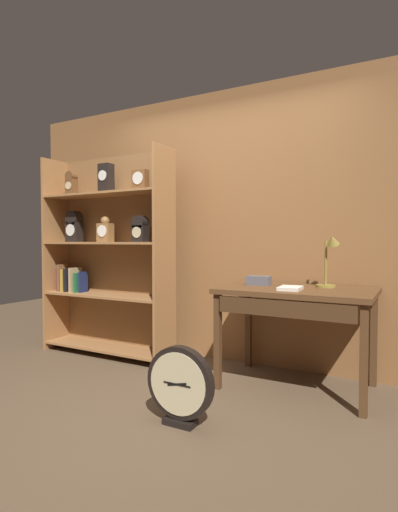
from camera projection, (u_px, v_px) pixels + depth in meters
The scene contains 8 objects.
ground_plane at pixel (139, 413), 2.70m from camera, with size 10.00×10.00×0.00m, color brown.
back_wood_panel at pixel (227, 226), 3.89m from camera, with size 4.80×0.05×2.60m, color brown.
bookshelf at pixel (106, 254), 4.09m from camera, with size 1.44×0.35×2.03m.
workbench at pixel (296, 300), 3.13m from camera, with size 1.16×0.75×0.79m.
desk_lamp at pixel (329, 260), 3.16m from camera, with size 0.19×0.19×0.43m.
toolbox_small at pixel (259, 280), 3.37m from camera, with size 0.20×0.10×0.08m, color #595960.
open_repair_manual at pixel (290, 288), 3.04m from camera, with size 0.16×0.22×0.03m, color silver.
round_clock_large at pixel (180, 385), 2.52m from camera, with size 0.46×0.11×0.50m.
Camera 1 is at (1.64, -2.14, 1.16)m, focal length 28.23 mm.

